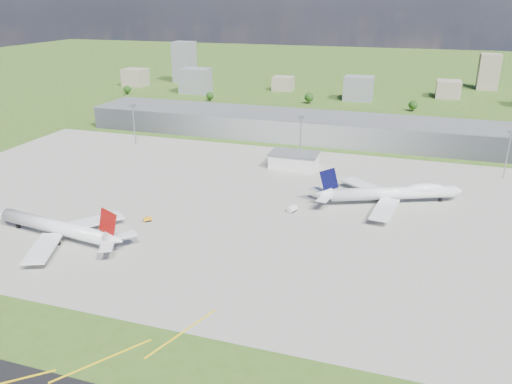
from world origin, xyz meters
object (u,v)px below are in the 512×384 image
(van_white_near, at_px, (292,209))
(tug_yellow, at_px, (148,220))
(airliner_red_twin, at_px, (59,228))
(airliner_blue_quad, at_px, (393,193))

(van_white_near, bearing_deg, tug_yellow, 137.69)
(airliner_red_twin, xyz_separation_m, tug_yellow, (24.63, 25.41, -3.89))
(tug_yellow, distance_m, van_white_near, 63.52)
(airliner_blue_quad, relative_size, tug_yellow, 17.87)
(airliner_blue_quad, xyz_separation_m, tug_yellow, (-98.34, -52.56, -4.21))
(airliner_blue_quad, height_order, tug_yellow, airliner_blue_quad)
(airliner_red_twin, xyz_separation_m, airliner_blue_quad, (122.97, 77.97, 0.33))
(airliner_blue_quad, bearing_deg, airliner_red_twin, -170.40)
(airliner_red_twin, bearing_deg, van_white_near, -138.51)
(airliner_red_twin, height_order, tug_yellow, airliner_red_twin)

